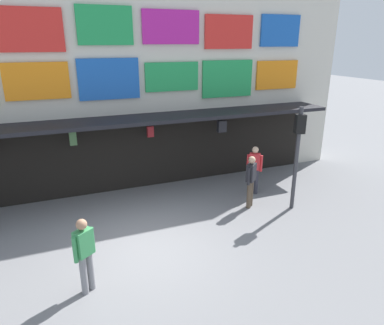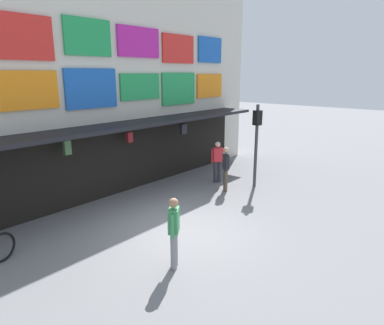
{
  "view_description": "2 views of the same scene",
  "coord_description": "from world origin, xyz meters",
  "px_view_note": "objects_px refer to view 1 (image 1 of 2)",
  "views": [
    {
      "loc": [
        -1.75,
        -7.54,
        4.96
      ],
      "look_at": [
        1.85,
        1.48,
        1.59
      ],
      "focal_mm": 32.66,
      "sensor_mm": 36.0,
      "label": 1
    },
    {
      "loc": [
        -6.68,
        -6.02,
        4.32
      ],
      "look_at": [
        2.62,
        1.87,
        1.17
      ],
      "focal_mm": 32.4,
      "sensor_mm": 36.0,
      "label": 2
    }
  ],
  "objects_px": {
    "traffic_light_far": "(298,142)",
    "pedestrian_in_purple": "(251,179)",
    "pedestrian_in_yellow": "(254,167)",
    "pedestrian_in_white": "(85,252)"
  },
  "relations": [
    {
      "from": "traffic_light_far",
      "to": "pedestrian_in_yellow",
      "type": "relative_size",
      "value": 1.9
    },
    {
      "from": "pedestrian_in_purple",
      "to": "pedestrian_in_yellow",
      "type": "relative_size",
      "value": 1.0
    },
    {
      "from": "traffic_light_far",
      "to": "pedestrian_in_purple",
      "type": "height_order",
      "value": "traffic_light_far"
    },
    {
      "from": "pedestrian_in_yellow",
      "to": "pedestrian_in_white",
      "type": "bearing_deg",
      "value": -152.27
    },
    {
      "from": "pedestrian_in_white",
      "to": "pedestrian_in_yellow",
      "type": "distance_m",
      "value": 6.58
    },
    {
      "from": "traffic_light_far",
      "to": "pedestrian_in_purple",
      "type": "distance_m",
      "value": 1.78
    },
    {
      "from": "pedestrian_in_white",
      "to": "pedestrian_in_yellow",
      "type": "xyz_separation_m",
      "value": [
        5.82,
        3.06,
        0.0
      ]
    },
    {
      "from": "traffic_light_far",
      "to": "pedestrian_in_white",
      "type": "relative_size",
      "value": 1.9
    },
    {
      "from": "traffic_light_far",
      "to": "pedestrian_in_yellow",
      "type": "xyz_separation_m",
      "value": [
        -0.56,
        1.41,
        -1.19
      ]
    },
    {
      "from": "traffic_light_far",
      "to": "pedestrian_in_yellow",
      "type": "bearing_deg",
      "value": 111.54
    }
  ]
}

